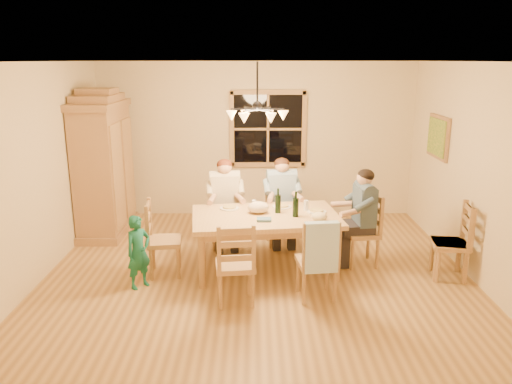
{
  "coord_description": "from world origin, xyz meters",
  "views": [
    {
      "loc": [
        -0.04,
        -6.21,
        2.72
      ],
      "look_at": [
        -0.02,
        0.1,
        1.04
      ],
      "focal_mm": 35.0,
      "sensor_mm": 36.0,
      "label": 1
    }
  ],
  "objects_px": {
    "chair_end_left": "(165,252)",
    "wine_bottle_b": "(296,204)",
    "chair_far_left": "(225,227)",
    "wine_bottle_a": "(278,201)",
    "chair_spare_back": "(449,255)",
    "armoire": "(104,168)",
    "adult_slate_man": "(363,205)",
    "chair_far_right": "(281,225)",
    "chair_near_left": "(235,278)",
    "child": "(139,252)",
    "chandelier": "(257,113)",
    "chair_near_right": "(316,273)",
    "dining_table": "(265,222)",
    "chair_spare_front": "(448,255)",
    "adult_plaid_man": "(282,191)",
    "chair_end_right": "(361,243)",
    "adult_woman": "(225,192)"
  },
  "relations": [
    {
      "from": "chandelier",
      "to": "chair_near_right",
      "type": "xyz_separation_m",
      "value": [
        0.68,
        -0.83,
        -1.77
      ]
    },
    {
      "from": "adult_plaid_man",
      "to": "wine_bottle_a",
      "type": "distance_m",
      "value": 0.85
    },
    {
      "from": "chandelier",
      "to": "chair_far_right",
      "type": "relative_size",
      "value": 0.78
    },
    {
      "from": "chandelier",
      "to": "adult_woman",
      "type": "bearing_deg",
      "value": 119.24
    },
    {
      "from": "dining_table",
      "to": "chair_spare_back",
      "type": "relative_size",
      "value": 2.04
    },
    {
      "from": "dining_table",
      "to": "chair_near_left",
      "type": "xyz_separation_m",
      "value": [
        -0.36,
        -0.94,
        -0.36
      ]
    },
    {
      "from": "chandelier",
      "to": "chair_end_right",
      "type": "xyz_separation_m",
      "value": [
        1.41,
        0.16,
        -1.77
      ]
    },
    {
      "from": "chair_far_left",
      "to": "chair_spare_front",
      "type": "height_order",
      "value": "same"
    },
    {
      "from": "dining_table",
      "to": "wine_bottle_a",
      "type": "bearing_deg",
      "value": 29.02
    },
    {
      "from": "chair_near_right",
      "to": "wine_bottle_a",
      "type": "distance_m",
      "value": 1.19
    },
    {
      "from": "adult_plaid_man",
      "to": "chair_near_right",
      "type": "bearing_deg",
      "value": 93.37
    },
    {
      "from": "chair_near_right",
      "to": "chair_spare_front",
      "type": "xyz_separation_m",
      "value": [
        1.77,
        0.57,
        0.0
      ]
    },
    {
      "from": "chair_end_left",
      "to": "chair_near_right",
      "type": "bearing_deg",
      "value": 63.43
    },
    {
      "from": "chair_end_left",
      "to": "chair_spare_front",
      "type": "relative_size",
      "value": 1.0
    },
    {
      "from": "adult_plaid_man",
      "to": "wine_bottle_a",
      "type": "height_order",
      "value": "adult_plaid_man"
    },
    {
      "from": "chair_near_right",
      "to": "adult_plaid_man",
      "type": "distance_m",
      "value": 1.87
    },
    {
      "from": "adult_plaid_man",
      "to": "chair_far_left",
      "type": "bearing_deg",
      "value": 0.0
    },
    {
      "from": "adult_plaid_man",
      "to": "adult_slate_man",
      "type": "bearing_deg",
      "value": 136.64
    },
    {
      "from": "chandelier",
      "to": "chair_spare_back",
      "type": "bearing_deg",
      "value": -6.28
    },
    {
      "from": "chair_near_left",
      "to": "adult_slate_man",
      "type": "xyz_separation_m",
      "value": [
        1.67,
        1.1,
        0.54
      ]
    },
    {
      "from": "chair_near_right",
      "to": "wine_bottle_a",
      "type": "xyz_separation_m",
      "value": [
        -0.41,
        0.92,
        0.62
      ]
    },
    {
      "from": "adult_plaid_man",
      "to": "child",
      "type": "xyz_separation_m",
      "value": [
        -1.81,
        -1.48,
        -0.38
      ]
    },
    {
      "from": "chair_far_right",
      "to": "chair_end_right",
      "type": "distance_m",
      "value": 1.3
    },
    {
      "from": "chair_near_right",
      "to": "chair_end_left",
      "type": "height_order",
      "value": "same"
    },
    {
      "from": "wine_bottle_a",
      "to": "wine_bottle_b",
      "type": "height_order",
      "value": "same"
    },
    {
      "from": "chair_near_right",
      "to": "chandelier",
      "type": "bearing_deg",
      "value": 122.8
    },
    {
      "from": "adult_woman",
      "to": "wine_bottle_a",
      "type": "bearing_deg",
      "value": 128.29
    },
    {
      "from": "chandelier",
      "to": "chair_near_left",
      "type": "relative_size",
      "value": 0.78
    },
    {
      "from": "child",
      "to": "chair_spare_front",
      "type": "bearing_deg",
      "value": -43.67
    },
    {
      "from": "wine_bottle_a",
      "to": "chair_spare_front",
      "type": "distance_m",
      "value": 2.29
    },
    {
      "from": "adult_slate_man",
      "to": "chair_far_right",
      "type": "bearing_deg",
      "value": 46.64
    },
    {
      "from": "chair_far_right",
      "to": "dining_table",
      "type": "bearing_deg",
      "value": 67.62
    },
    {
      "from": "adult_slate_man",
      "to": "wine_bottle_b",
      "type": "relative_size",
      "value": 2.65
    },
    {
      "from": "armoire",
      "to": "adult_slate_man",
      "type": "distance_m",
      "value": 4.08
    },
    {
      "from": "chair_near_left",
      "to": "child",
      "type": "bearing_deg",
      "value": 154.57
    },
    {
      "from": "chair_spare_back",
      "to": "chair_far_right",
      "type": "bearing_deg",
      "value": 65.85
    },
    {
      "from": "chair_near_left",
      "to": "chair_end_left",
      "type": "xyz_separation_m",
      "value": [
        -0.94,
        0.79,
        0.0
      ]
    },
    {
      "from": "dining_table",
      "to": "chair_spare_back",
      "type": "distance_m",
      "value": 2.39
    },
    {
      "from": "chair_spare_back",
      "to": "armoire",
      "type": "bearing_deg",
      "value": 75.72
    },
    {
      "from": "wine_bottle_a",
      "to": "chair_end_left",
      "type": "bearing_deg",
      "value": -170.43
    },
    {
      "from": "chair_far_right",
      "to": "chair_end_right",
      "type": "bearing_deg",
      "value": 136.64
    },
    {
      "from": "chair_near_right",
      "to": "chair_end_right",
      "type": "height_order",
      "value": "same"
    },
    {
      "from": "chair_end_left",
      "to": "wine_bottle_a",
      "type": "bearing_deg",
      "value": 92.76
    },
    {
      "from": "adult_woman",
      "to": "child",
      "type": "xyz_separation_m",
      "value": [
        -0.98,
        -1.38,
        -0.38
      ]
    },
    {
      "from": "chandelier",
      "to": "chair_spare_front",
      "type": "distance_m",
      "value": 3.04
    },
    {
      "from": "chandelier",
      "to": "chair_near_left",
      "type": "height_order",
      "value": "chandelier"
    },
    {
      "from": "chair_far_left",
      "to": "chair_far_right",
      "type": "xyz_separation_m",
      "value": [
        0.84,
        0.1,
        0.0
      ]
    },
    {
      "from": "chair_far_left",
      "to": "chair_spare_back",
      "type": "relative_size",
      "value": 1.0
    },
    {
      "from": "chair_far_left",
      "to": "wine_bottle_a",
      "type": "height_order",
      "value": "wine_bottle_a"
    },
    {
      "from": "chair_end_left",
      "to": "wine_bottle_b",
      "type": "distance_m",
      "value": 1.81
    }
  ]
}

